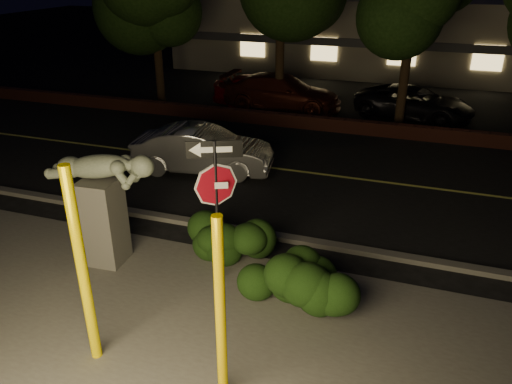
% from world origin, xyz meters
% --- Properties ---
extents(ground, '(90.00, 90.00, 0.00)m').
position_xyz_m(ground, '(0.00, 10.00, 0.00)').
color(ground, black).
rests_on(ground, ground).
extents(patio, '(14.00, 6.00, 0.02)m').
position_xyz_m(patio, '(0.00, -1.00, 0.01)').
color(patio, '#4C4944').
rests_on(patio, ground).
extents(road, '(80.00, 8.00, 0.01)m').
position_xyz_m(road, '(0.00, 7.00, 0.01)').
color(road, black).
rests_on(road, ground).
extents(lane_marking, '(80.00, 0.12, 0.00)m').
position_xyz_m(lane_marking, '(0.00, 7.00, 0.02)').
color(lane_marking, '#C2C14D').
rests_on(lane_marking, road).
extents(curb, '(80.00, 0.25, 0.12)m').
position_xyz_m(curb, '(0.00, 2.90, 0.06)').
color(curb, '#4C4944').
rests_on(curb, ground).
extents(brick_wall, '(40.00, 0.35, 0.50)m').
position_xyz_m(brick_wall, '(0.00, 11.30, 0.25)').
color(brick_wall, '#471E16').
rests_on(brick_wall, ground).
extents(parking_lot, '(40.00, 12.00, 0.01)m').
position_xyz_m(parking_lot, '(0.00, 17.00, 0.01)').
color(parking_lot, black).
rests_on(parking_lot, ground).
extents(building, '(22.00, 10.20, 4.00)m').
position_xyz_m(building, '(0.00, 24.99, 2.00)').
color(building, slate).
rests_on(building, ground).
extents(yellow_pole_left, '(0.17, 0.17, 3.40)m').
position_xyz_m(yellow_pole_left, '(-1.28, -1.68, 1.70)').
color(yellow_pole_left, '#F5D500').
rests_on(yellow_pole_left, ground).
extents(yellow_pole_right, '(0.15, 0.15, 3.03)m').
position_xyz_m(yellow_pole_right, '(0.99, -1.76, 1.52)').
color(yellow_pole_right, '#EDC100').
rests_on(yellow_pole_right, ground).
extents(signpost, '(0.95, 0.43, 3.01)m').
position_xyz_m(signpost, '(-0.17, 0.90, 2.14)').
color(signpost, black).
rests_on(signpost, ground).
extents(sculpture, '(2.37, 0.78, 2.54)m').
position_xyz_m(sculpture, '(-2.68, 0.85, 1.57)').
color(sculpture, '#4C4944').
rests_on(sculpture, ground).
extents(hedge_center, '(2.34, 1.77, 1.10)m').
position_xyz_m(hedge_center, '(-0.39, 1.70, 0.55)').
color(hedge_center, black).
rests_on(hedge_center, ground).
extents(hedge_right, '(1.94, 1.30, 1.17)m').
position_xyz_m(hedge_right, '(1.17, 0.95, 0.58)').
color(hedge_right, black).
rests_on(hedge_right, ground).
extents(hedge_far_right, '(1.53, 0.99, 1.04)m').
position_xyz_m(hedge_far_right, '(2.13, 0.66, 0.52)').
color(hedge_far_right, black).
rests_on(hedge_far_right, ground).
extents(silver_sedan, '(4.37, 2.10, 1.38)m').
position_xyz_m(silver_sedan, '(-2.85, 6.12, 0.69)').
color(silver_sedan, '#ADADB2').
rests_on(silver_sedan, ground).
extents(parked_car_red, '(4.34, 2.60, 1.38)m').
position_xyz_m(parked_car_red, '(-3.62, 13.99, 0.69)').
color(parked_car_red, maroon).
rests_on(parked_car_red, ground).
extents(parked_car_darkred, '(5.14, 2.20, 1.48)m').
position_xyz_m(parked_car_darkred, '(-2.49, 13.61, 0.74)').
color(parked_car_darkred, '#46170F').
rests_on(parked_car_darkred, ground).
extents(parked_car_dark, '(5.03, 3.18, 1.29)m').
position_xyz_m(parked_car_dark, '(2.97, 13.98, 0.65)').
color(parked_car_dark, black).
rests_on(parked_car_dark, ground).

